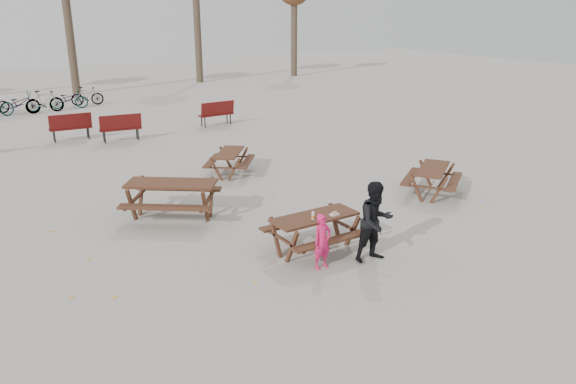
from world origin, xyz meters
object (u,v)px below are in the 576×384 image
soda_bottle (313,216)px  picnic_table_east (432,181)px  child (322,242)px  main_picnic_table (315,224)px  food_tray (335,214)px  picnic_table_far (230,163)px  adult (376,222)px  picnic_table_north (172,200)px

soda_bottle → picnic_table_east: (4.89, 1.42, -0.48)m
child → picnic_table_east: size_ratio=0.64×
picnic_table_east → main_picnic_table: bearing=160.4°
food_tray → picnic_table_far: food_tray is taller
soda_bottle → food_tray: bearing=-6.4°
food_tray → picnic_table_east: bearing=18.6°
adult → picnic_table_north: bearing=123.6°
picnic_table_north → child: bearing=-34.3°
child → food_tray: bearing=33.8°
main_picnic_table → picnic_table_east: (4.74, 1.28, -0.22)m
adult → picnic_table_east: 4.62m
child → picnic_table_north: size_ratio=0.53×
picnic_table_north → picnic_table_far: picnic_table_north is taller
adult → picnic_table_east: adult is taller
picnic_table_far → picnic_table_east: bearing=-102.6°
main_picnic_table → adult: 1.26m
child → adult: (1.08, -0.28, 0.26)m
picnic_table_east → picnic_table_far: bearing=93.8°
child → picnic_table_north: child is taller
picnic_table_north → picnic_table_far: size_ratio=1.31×
adult → picnic_table_far: bearing=91.1°
picnic_table_east → adult: bearing=175.0°
main_picnic_table → picnic_table_north: picnic_table_north is taller
picnic_table_north → picnic_table_far: bearing=78.7°
picnic_table_north → food_tray: bearing=-22.9°
adult → picnic_table_east: size_ratio=0.95×
main_picnic_table → adult: bearing=-52.9°
child → picnic_table_far: size_ratio=0.69×
picnic_table_north → adult: bearing=-23.5°
picnic_table_east → picnic_table_far: size_ratio=1.08×
main_picnic_table → soda_bottle: soda_bottle is taller
adult → picnic_table_north: adult is taller
food_tray → picnic_table_east: (4.39, 1.48, -0.43)m
soda_bottle → picnic_table_north: bearing=114.4°
child → main_picnic_table: bearing=61.7°
soda_bottle → picnic_table_north: size_ratio=0.08×
food_tray → picnic_table_north: bearing=120.4°
picnic_table_far → soda_bottle: bearing=-152.5°
soda_bottle → main_picnic_table: bearing=44.1°
child → adult: adult is taller
food_tray → child: 0.89m
soda_bottle → adult: 1.24m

